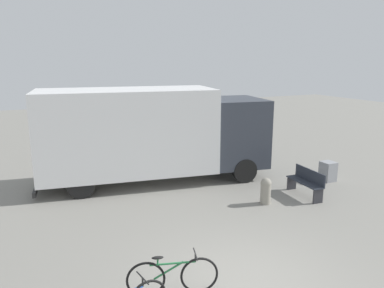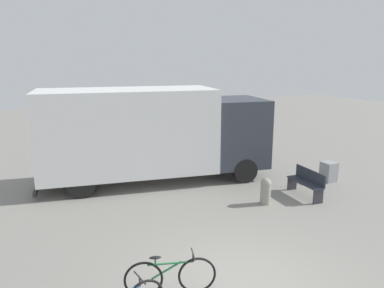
% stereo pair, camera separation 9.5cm
% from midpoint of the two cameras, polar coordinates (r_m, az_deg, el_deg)
% --- Properties ---
extents(ground_plane, '(60.00, 60.00, 0.00)m').
position_cam_midpoint_polar(ground_plane, '(7.85, 7.17, -20.46)').
color(ground_plane, gray).
extents(delivery_truck, '(8.26, 3.62, 3.30)m').
position_cam_midpoint_polar(delivery_truck, '(13.19, -6.36, 1.86)').
color(delivery_truck, white).
rests_on(delivery_truck, ground).
extents(park_bench, '(0.51, 1.46, 0.87)m').
position_cam_midpoint_polar(park_bench, '(12.51, 16.83, -5.51)').
color(park_bench, '#282D38').
rests_on(park_bench, ground).
extents(bicycle_middle, '(1.66, 0.59, 0.81)m').
position_cam_midpoint_polar(bicycle_middle, '(7.32, -3.36, -19.50)').
color(bicycle_middle, black).
rests_on(bicycle_middle, ground).
extents(bollard_near_bench, '(0.33, 0.33, 0.81)m').
position_cam_midpoint_polar(bollard_near_bench, '(11.56, 10.94, -6.86)').
color(bollard_near_bench, gray).
rests_on(bollard_near_bench, ground).
extents(utility_box, '(0.46, 0.48, 0.70)m').
position_cam_midpoint_polar(utility_box, '(14.30, 19.82, -3.94)').
color(utility_box, gray).
rests_on(utility_box, ground).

